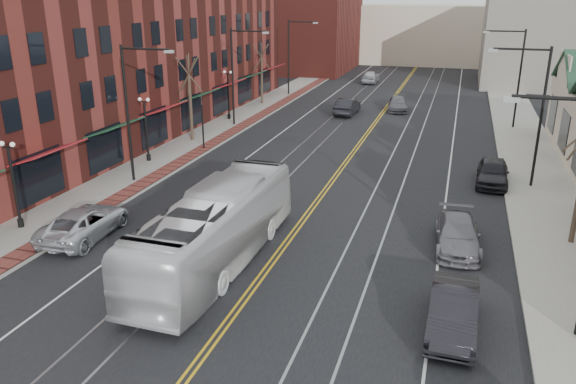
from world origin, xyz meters
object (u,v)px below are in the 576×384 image
Objects in this scene: transit_bus at (216,229)px; parked_suv at (84,223)px; parked_car_d at (493,172)px; parked_car_b at (453,311)px; parked_car_c at (457,234)px.

transit_bus is 7.23m from parked_suv.
parked_car_d is at bearing -146.63° from parked_suv.
parked_car_b is (16.78, -2.97, 0.02)m from parked_suv.
transit_bus is 2.61× the size of parked_car_d.
parked_car_c is at bearing -97.80° from parked_car_d.
parked_car_b is at bearing -94.08° from parked_car_c.
transit_bus is 2.62× the size of parked_car_b.
parked_suv is (-7.13, 0.79, -0.92)m from transit_bus.
transit_bus is 2.50× the size of parked_car_c.
parked_suv is 17.22m from parked_car_c.
parked_car_b reaches higher than parked_car_c.
transit_bus is at bearing -125.68° from parked_car_d.
parked_suv is at bearing -140.95° from parked_car_d.
parked_suv is at bearing 170.77° from parked_car_b.
parked_car_d reaches higher than parked_car_c.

